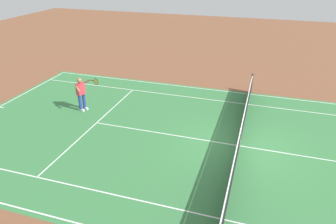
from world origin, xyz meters
name	(u,v)px	position (x,y,z in m)	size (l,w,h in m)	color
ground_plane	(239,146)	(0.00, 0.00, 0.00)	(60.00, 60.00, 0.00)	brown
court_slab	(239,146)	(0.00, 0.00, 0.00)	(24.20, 11.40, 0.00)	#387A42
court_line_markings	(239,146)	(0.00, 0.00, 0.00)	(23.85, 11.05, 0.01)	white
tennis_net	(241,135)	(0.00, 0.00, 0.49)	(0.10, 11.70, 1.08)	#2D2D33
tennis_player_near	(81,92)	(7.69, -1.04, 0.93)	(1.18, 0.74, 1.70)	navy
tennis_ball	(199,99)	(2.54, -3.99, 0.03)	(0.07, 0.07, 0.07)	#CCE01E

